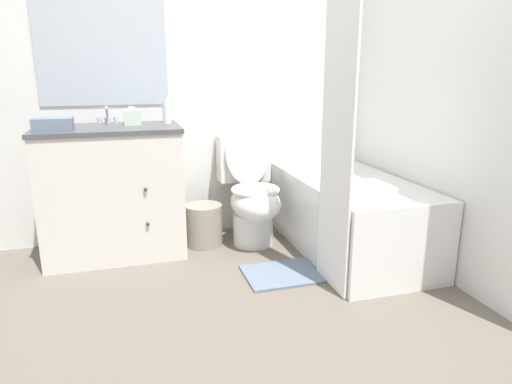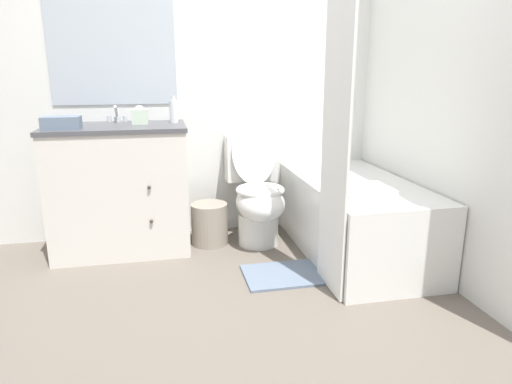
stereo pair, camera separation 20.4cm
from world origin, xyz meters
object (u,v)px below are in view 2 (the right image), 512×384
Objects in this scene: sink_faucet at (117,117)px; soap_dispenser at (174,111)px; toilet at (257,194)px; wastebasket at (209,224)px; tissue_box at (140,116)px; bathtub at (355,217)px; hand_towel_folded at (61,123)px; bath_towel_folded at (364,194)px; bath_mat at (289,274)px; vanity_cabinet at (120,188)px.

sink_faucet is 0.42m from soap_dispenser.
toilet is 0.42m from wastebasket.
tissue_box is at bearing 169.39° from wastebasket.
toilet reaches higher than bathtub.
sink_faucet is 1.15m from toilet.
hand_towel_folded is at bearing -132.59° from sink_faucet.
soap_dispenser is (-0.57, 0.14, 0.61)m from toilet.
toilet is (0.97, -0.26, -0.56)m from sink_faucet.
bath_mat is (-0.38, 0.19, -0.56)m from bath_towel_folded.
sink_faucet is 0.46× the size of wastebasket.
tissue_box reaches higher than bath_towel_folded.
soap_dispenser is 0.63× the size of bath_towel_folded.
bathtub is at bearing -8.45° from hand_towel_folded.
toilet is 0.63× the size of bathtub.
sink_faucet is at bearing 158.62° from bathtub.
sink_faucet reaches higher than bath_mat.
bath_towel_folded is (1.43, -1.07, -0.36)m from sink_faucet.
soap_dispenser is 0.81× the size of hand_towel_folded.
tissue_box reaches higher than bathtub.
sink_faucet is 1.02m from wastebasket.
bath_towel_folded is (-0.16, -0.45, 0.30)m from bathtub.
soap_dispenser reaches higher than sink_faucet.
wastebasket is 0.92m from tissue_box.
tissue_box is 0.67× the size of soap_dispenser.
tissue_box reaches higher than toilet.
toilet is 1.00m from tissue_box.
bath_towel_folded is at bearing -109.80° from bathtub.
vanity_cabinet is at bearing -170.28° from soap_dispenser.
bath_towel_folded reaches higher than bath_mat.
toilet is 0.72m from bath_mat.
hand_towel_folded is (-1.28, -0.08, 0.56)m from toilet.
bathtub is 4.68× the size of bath_towel_folded.
wastebasket is 2.45× the size of tissue_box.
wastebasket is (-0.97, 0.39, -0.11)m from bathtub.
bathtub is 7.46× the size of soap_dispenser.
bathtub is 1.06m from wastebasket.
hand_towel_folded is at bearing -157.63° from tissue_box.
bath_towel_folded is 0.52× the size of bath_mat.
soap_dispenser is 1.45m from bath_towel_folded.
bathtub is 0.66m from bath_mat.
sink_faucet is 0.10× the size of bathtub.
bath_towel_folded is at bearing -25.84° from bath_mat.
hand_towel_folded is (-0.31, -0.14, 0.48)m from vanity_cabinet.
tissue_box is 1.49m from bath_mat.
wastebasket is 0.54× the size of bath_mat.
soap_dispenser is at bearing 130.64° from bath_mat.
toilet is 3.79× the size of hand_towel_folded.
bath_mat is (0.65, -0.75, -0.97)m from soap_dispenser.
vanity_cabinet is 6.60× the size of sink_faucet.
toilet is (0.97, -0.07, -0.09)m from vanity_cabinet.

